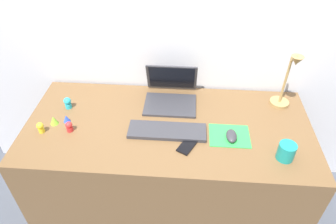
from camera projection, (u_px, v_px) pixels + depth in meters
ground_plane at (168, 203)px, 2.15m from camera, size 6.00×6.00×0.00m
back_wall at (173, 93)px, 2.03m from camera, size 2.76×0.05×1.32m
desk at (168, 169)px, 1.91m from camera, size 1.56×0.72×0.74m
laptop at (171, 93)px, 1.81m from camera, size 0.30×0.28×0.21m
keyboard at (167, 131)px, 1.62m from camera, size 0.41×0.13×0.02m
mousepad at (229, 136)px, 1.61m from camera, size 0.21×0.17×0.00m
mouse at (231, 136)px, 1.58m from camera, size 0.06×0.10×0.03m
cell_phone at (188, 145)px, 1.55m from camera, size 0.12×0.14×0.01m
desk_lamp at (287, 83)px, 1.69m from camera, size 0.11×0.16×0.36m
coffee_mug at (286, 152)px, 1.46m from camera, size 0.08×0.08×0.09m
toy_figurine_cyan at (68, 103)px, 1.76m from camera, size 0.04×0.04×0.07m
toy_figurine_red at (69, 126)px, 1.62m from camera, size 0.04×0.04×0.06m
toy_figurine_lime at (54, 120)px, 1.67m from camera, size 0.04×0.04×0.05m
toy_figurine_yellow at (40, 127)px, 1.61m from camera, size 0.04×0.04×0.06m
toy_figurine_blue at (66, 119)px, 1.68m from camera, size 0.04×0.04×0.04m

